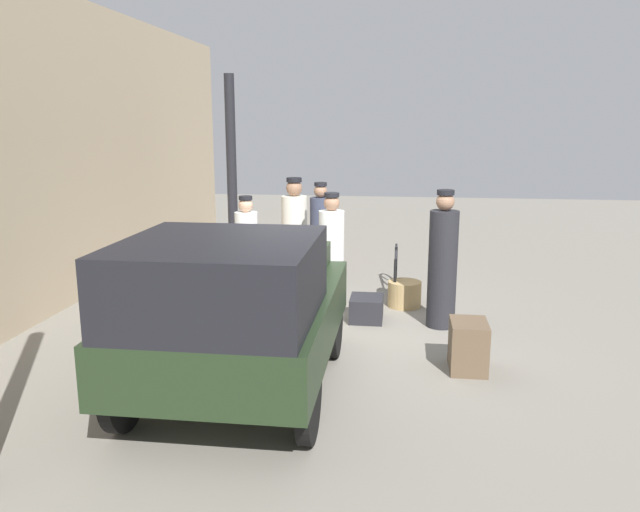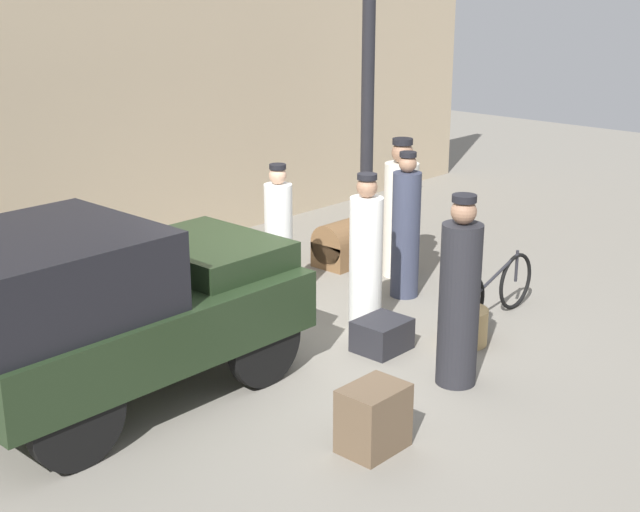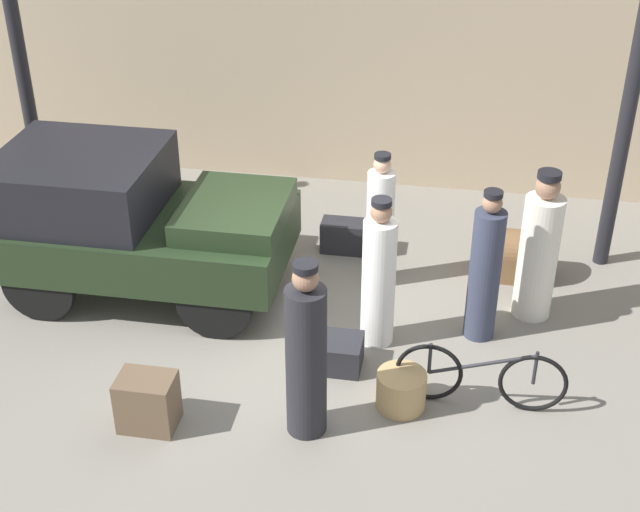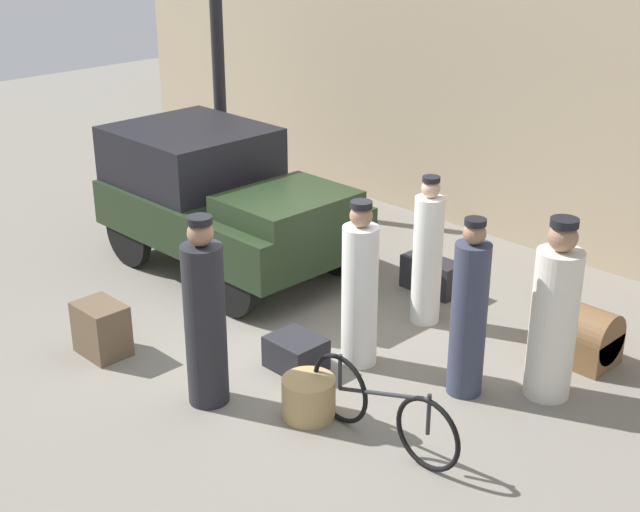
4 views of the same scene
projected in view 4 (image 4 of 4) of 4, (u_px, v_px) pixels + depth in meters
ground_plane at (294, 338)px, 9.51m from camera, size 30.00×30.00×0.00m
station_building_facade at (526, 75)px, 11.29m from camera, size 16.00×0.15×4.50m
canopy_pillar_left at (219, 88)px, 12.91m from camera, size 0.18×0.18×3.52m
truck at (220, 195)px, 10.98m from camera, size 3.25×1.82×1.69m
bicycle at (382, 409)px, 7.58m from camera, size 1.66×0.04×0.70m
wicker_basket at (309, 398)px, 8.04m from camera, size 0.49×0.49×0.38m
porter_carrying_trunk at (469, 315)px, 8.20m from camera, size 0.34×0.34×1.75m
porter_standing_middle at (554, 318)px, 8.16m from camera, size 0.43×0.43×1.77m
porter_with_bicycle at (427, 256)px, 9.60m from camera, size 0.32×0.32×1.67m
porter_lifting_near_truck at (205, 320)px, 8.04m from camera, size 0.38×0.38×1.83m
conductor_in_dark_uniform at (360, 291)px, 8.73m from camera, size 0.36×0.36×1.72m
trunk_barrel_dark at (578, 335)px, 8.99m from camera, size 0.74×0.53×0.60m
suitcase_small_leather at (431, 275)px, 10.54m from camera, size 0.71×0.32×0.41m
trunk_large_brown at (102, 329)px, 9.10m from camera, size 0.54×0.40×0.55m
suitcase_black_upright at (296, 353)px, 8.86m from camera, size 0.53×0.45×0.33m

